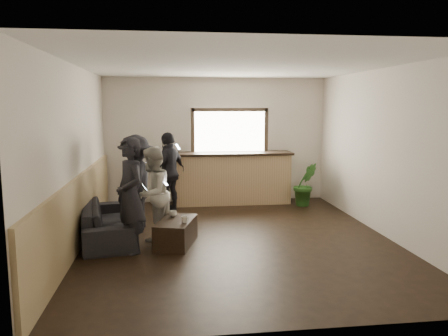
{
  "coord_description": "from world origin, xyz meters",
  "views": [
    {
      "loc": [
        -1.08,
        -6.87,
        2.17
      ],
      "look_at": [
        -0.15,
        0.4,
        1.13
      ],
      "focal_mm": 35.0,
      "sensor_mm": 36.0,
      "label": 1
    }
  ],
  "objects": [
    {
      "name": "ground",
      "position": [
        0.0,
        0.0,
        0.0
      ],
      "size": [
        5.0,
        6.0,
        0.01
      ],
      "primitive_type": "cube",
      "color": "black"
    },
    {
      "name": "potted_plant",
      "position": [
        1.87,
        2.22,
        0.48
      ],
      "size": [
        0.57,
        0.48,
        0.95
      ],
      "primitive_type": "imported",
      "rotation": [
        0.0,
        0.0,
        0.13
      ],
      "color": "#2D6623",
      "rests_on": "ground"
    },
    {
      "name": "coffee_table",
      "position": [
        -0.99,
        -0.19,
        0.2
      ],
      "size": [
        0.73,
        1.0,
        0.4
      ],
      "primitive_type": "cube",
      "rotation": [
        0.0,
        0.0,
        -0.28
      ],
      "color": "black",
      "rests_on": "ground"
    },
    {
      "name": "cup_a",
      "position": [
        -1.03,
        0.06,
        0.45
      ],
      "size": [
        0.15,
        0.15,
        0.09
      ],
      "primitive_type": "imported",
      "rotation": [
        0.0,
        0.0,
        5.06
      ],
      "color": "silver",
      "rests_on": "coffee_table"
    },
    {
      "name": "person_a",
      "position": [
        -1.66,
        -0.42,
        0.86
      ],
      "size": [
        0.66,
        0.75,
        1.72
      ],
      "rotation": [
        0.0,
        0.0,
        -1.09
      ],
      "color": "black",
      "rests_on": "ground"
    },
    {
      "name": "person_c",
      "position": [
        -1.66,
        0.83,
        0.84
      ],
      "size": [
        0.73,
        1.14,
        1.68
      ],
      "rotation": [
        0.0,
        0.0,
        -1.67
      ],
      "color": "black",
      "rests_on": "ground"
    },
    {
      "name": "sofa",
      "position": [
        -2.11,
        0.31,
        0.29
      ],
      "size": [
        1.09,
        2.08,
        0.58
      ],
      "primitive_type": "imported",
      "rotation": [
        0.0,
        0.0,
        1.74
      ],
      "color": "black",
      "rests_on": "ground"
    },
    {
      "name": "room_shell",
      "position": [
        -0.74,
        0.0,
        1.47
      ],
      "size": [
        5.01,
        6.01,
        2.8
      ],
      "color": "silver",
      "rests_on": "ground"
    },
    {
      "name": "cup_b",
      "position": [
        -0.86,
        -0.34,
        0.45
      ],
      "size": [
        0.15,
        0.15,
        0.1
      ],
      "primitive_type": "imported",
      "rotation": [
        0.0,
        0.0,
        0.81
      ],
      "color": "silver",
      "rests_on": "coffee_table"
    },
    {
      "name": "person_b",
      "position": [
        -1.35,
        0.18,
        0.76
      ],
      "size": [
        0.82,
        0.91,
        1.52
      ],
      "rotation": [
        0.0,
        0.0,
        -1.98
      ],
      "color": "#BAB5A8",
      "rests_on": "ground"
    },
    {
      "name": "person_d",
      "position": [
        -1.08,
        2.04,
        0.82
      ],
      "size": [
        0.89,
        1.02,
        1.65
      ],
      "rotation": [
        0.0,
        0.0,
        -2.19
      ],
      "color": "black",
      "rests_on": "ground"
    },
    {
      "name": "bar_counter",
      "position": [
        0.3,
        2.7,
        0.64
      ],
      "size": [
        2.7,
        0.68,
        2.13
      ],
      "color": "tan",
      "rests_on": "ground"
    }
  ]
}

